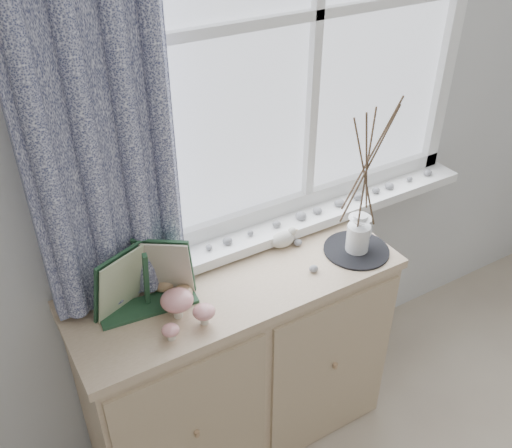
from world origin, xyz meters
name	(u,v)px	position (x,y,z in m)	size (l,w,h in m)	color
sideboard	(239,363)	(-0.15, 1.75, 0.43)	(1.20, 0.45, 0.85)	#CDB190
botanical_book	(148,282)	(-0.47, 1.75, 0.98)	(0.37, 0.13, 0.26)	#21452C
toadstool_cluster	(182,307)	(-0.39, 1.67, 0.91)	(0.18, 0.16, 0.10)	beige
wooden_eggs	(173,288)	(-0.37, 1.79, 0.88)	(0.10, 0.12, 0.08)	#A3895A
songbird_figurine	(283,239)	(0.10, 1.84, 0.89)	(0.14, 0.06, 0.07)	beige
crocheted_doily	(356,250)	(0.32, 1.67, 0.85)	(0.25, 0.25, 0.01)	black
twig_pitcher	(367,163)	(0.32, 1.67, 1.22)	(0.30, 0.30, 0.65)	white
sideboard_pebbles	(323,253)	(0.20, 1.71, 0.86)	(0.25, 0.19, 0.02)	gray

